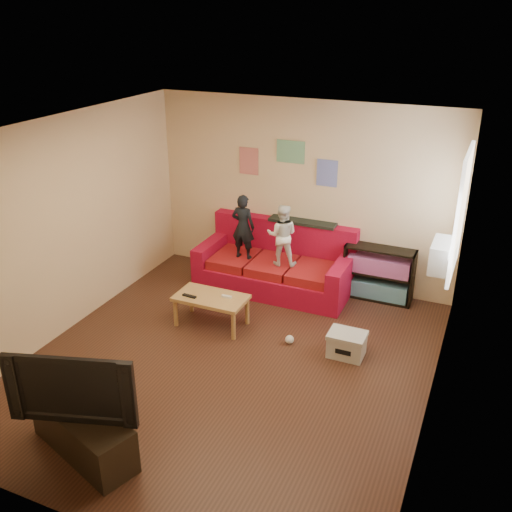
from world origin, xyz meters
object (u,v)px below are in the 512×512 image
at_px(file_box, 347,344).
at_px(tv_stand, 83,432).
at_px(child_a, 243,227).
at_px(coffee_table, 211,300).
at_px(sofa, 276,266).
at_px(child_b, 282,235).
at_px(bookshelf, 378,276).
at_px(television, 76,383).

distance_m(file_box, tv_stand, 3.13).
relative_size(child_a, coffee_table, 1.03).
bearing_deg(file_box, sofa, 136.62).
bearing_deg(child_b, tv_stand, 67.53).
bearing_deg(bookshelf, child_a, -168.19).
distance_m(child_b, file_box, 1.92).
bearing_deg(sofa, tv_stand, -95.35).
relative_size(child_b, coffee_table, 0.96).
bearing_deg(child_b, sofa, -64.66).
bearing_deg(coffee_table, tv_stand, -90.12).
xyz_separation_m(child_a, coffee_table, (0.09, -1.20, -0.59)).
bearing_deg(file_box, child_b, 137.49).
relative_size(sofa, coffee_table, 2.40).
relative_size(coffee_table, file_box, 2.11).
xyz_separation_m(sofa, child_a, (-0.45, -0.18, 0.62)).
height_order(sofa, tv_stand, sofa).
distance_m(coffee_table, bookshelf, 2.42).
xyz_separation_m(child_b, file_box, (1.30, -1.19, -0.76)).
distance_m(child_a, bookshelf, 2.04).
relative_size(child_b, tv_stand, 0.75).
bearing_deg(sofa, file_box, -43.38).
height_order(sofa, bookshelf, sofa).
bearing_deg(television, sofa, 67.62).
xyz_separation_m(sofa, television, (-0.37, -3.92, 0.45)).
xyz_separation_m(coffee_table, bookshelf, (1.82, 1.60, -0.01)).
height_order(child_a, television, child_a).
bearing_deg(television, file_box, 37.50).
distance_m(child_a, television, 3.75).
distance_m(sofa, television, 3.96).
height_order(coffee_table, file_box, coffee_table).
distance_m(child_a, file_box, 2.38).
relative_size(sofa, bookshelf, 2.28).
distance_m(tv_stand, television, 0.56).
distance_m(sofa, child_b, 0.63).
height_order(child_a, bookshelf, child_a).
bearing_deg(sofa, television, -95.35).
xyz_separation_m(sofa, bookshelf, (1.46, 0.22, 0.02)).
xyz_separation_m(child_a, tv_stand, (0.09, -3.74, -0.72)).
height_order(bookshelf, file_box, bookshelf).
bearing_deg(child_a, coffee_table, 93.82).
relative_size(coffee_table, bookshelf, 0.95).
bearing_deg(sofa, bookshelf, 8.72).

